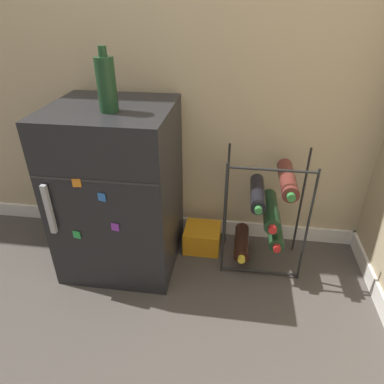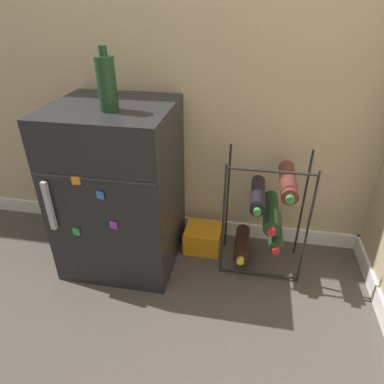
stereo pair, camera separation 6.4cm
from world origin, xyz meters
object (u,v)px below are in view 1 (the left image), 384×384
(fridge_top_bottle, at_px, (106,84))
(wine_rack, at_px, (267,211))
(mini_fridge, at_px, (119,190))
(soda_box, at_px, (202,237))

(fridge_top_bottle, bearing_deg, wine_rack, 10.47)
(mini_fridge, relative_size, wine_rack, 1.34)
(mini_fridge, distance_m, fridge_top_bottle, 0.54)
(fridge_top_bottle, bearing_deg, soda_box, 28.74)
(mini_fridge, xyz_separation_m, fridge_top_bottle, (0.03, -0.07, 0.54))
(mini_fridge, bearing_deg, soda_box, 18.38)
(mini_fridge, bearing_deg, wine_rack, 4.63)
(wine_rack, xyz_separation_m, fridge_top_bottle, (-0.71, -0.13, 0.64))
(soda_box, distance_m, fridge_top_bottle, 1.00)
(soda_box, bearing_deg, mini_fridge, -161.62)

